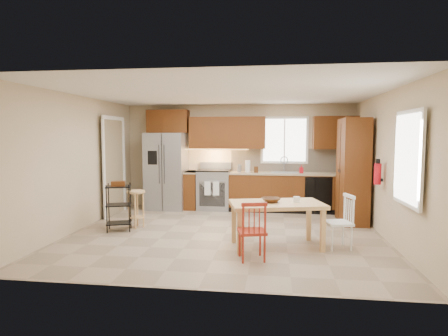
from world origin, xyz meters
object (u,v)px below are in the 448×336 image
pantry (353,171)px  bar_stool (136,209)px  range_stove (214,190)px  refrigerator (166,171)px  utility_cart (119,207)px  fire_extinguisher (378,174)px  chair_white (338,222)px  soap_bottle (301,169)px  chair_red (252,230)px  dining_table (276,225)px  table_bowl (271,203)px  table_jar (297,201)px

pantry → bar_stool: pantry is taller
range_stove → refrigerator: bearing=-177.0°
refrigerator → utility_cart: refrigerator is taller
fire_extinguisher → chair_white: (-0.78, -0.80, -0.68)m
soap_bottle → chair_red: bearing=-105.0°
pantry → utility_cart: bearing=-164.2°
bar_stool → dining_table: bearing=-27.5°
refrigerator → chair_red: 4.17m
bar_stool → utility_cart: (-0.23, -0.27, 0.08)m
dining_table → pantry: bearing=37.5°
soap_bottle → refrigerator: bearing=179.5°
chair_red → utility_cart: utility_cart is taller
chair_white → table_bowl: (-1.04, -0.05, 0.29)m
chair_white → utility_cart: bearing=67.5°
table_jar → refrigerator: bearing=136.9°
refrigerator → table_jar: 4.00m
pantry → utility_cart: size_ratio=2.40×
soap_bottle → table_bowl: (-0.67, -2.80, -0.29)m
bar_stool → utility_cart: utility_cart is taller
range_stove → bar_stool: 2.30m
range_stove → pantry: pantry is taller
fire_extinguisher → table_bowl: 2.04m
fire_extinguisher → chair_red: fire_extinguisher is taller
soap_bottle → table_bowl: bearing=-103.4°
refrigerator → chair_red: size_ratio=2.16×
fire_extinguisher → chair_white: size_ratio=0.43×
fire_extinguisher → chair_white: fire_extinguisher is taller
chair_red → chair_white: bearing=14.6°
refrigerator → utility_cart: (-0.28, -2.18, -0.47)m
fire_extinguisher → chair_white: 1.30m
refrigerator → chair_white: (3.55, -2.77, -0.49)m
chair_red → dining_table: bearing=48.0°
chair_red → bar_stool: 2.78m
soap_bottle → dining_table: bearing=-101.6°
chair_red → soap_bottle: bearing=61.3°
refrigerator → utility_cart: 2.24m
soap_bottle → chair_white: (0.37, -2.75, -0.58)m
range_stove → chair_red: size_ratio=1.09×
bar_stool → chair_red: bearing=-42.7°
dining_table → bar_stool: bearing=147.2°
bar_stool → soap_bottle: bearing=21.8°
pantry → fire_extinguisher: size_ratio=5.83×
bar_stool → utility_cart: bearing=-139.1°
table_jar → bar_stool: 3.10m
dining_table → table_jar: 0.50m
range_stove → table_jar: (1.77, -2.79, 0.27)m
soap_bottle → chair_white: soap_bottle is taller
soap_bottle → bar_stool: bearing=-149.8°
refrigerator → table_bowl: size_ratio=6.28×
fire_extinguisher → pantry: bearing=100.8°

